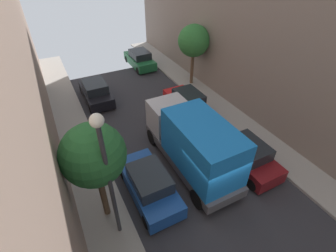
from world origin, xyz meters
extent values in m
plane|color=#2D2D33|center=(0.00, 0.00, 0.00)|extent=(32.00, 32.00, 0.00)
cube|color=gray|center=(-5.00, 0.00, 0.07)|extent=(2.00, 44.00, 0.15)
cube|color=gray|center=(5.00, 0.00, 0.07)|extent=(2.00, 44.00, 0.15)
cube|color=#194799|center=(-2.70, 1.55, 0.55)|extent=(1.76, 4.20, 0.76)
cube|color=#1E2328|center=(-2.70, 1.40, 1.25)|extent=(1.56, 2.10, 0.64)
cylinder|color=black|center=(-3.48, 3.10, 0.32)|extent=(0.22, 0.64, 0.64)
cylinder|color=black|center=(-1.92, 3.10, 0.32)|extent=(0.22, 0.64, 0.64)
cylinder|color=black|center=(-3.48, 0.00, 0.32)|extent=(0.22, 0.64, 0.64)
cylinder|color=black|center=(-1.92, 0.00, 0.32)|extent=(0.22, 0.64, 0.64)
cube|color=black|center=(-2.70, 11.51, 0.55)|extent=(1.76, 4.20, 0.76)
cube|color=#1E2328|center=(-2.70, 11.36, 1.25)|extent=(1.56, 2.10, 0.64)
cylinder|color=black|center=(-3.48, 13.06, 0.32)|extent=(0.22, 0.64, 0.64)
cylinder|color=black|center=(-1.92, 13.06, 0.32)|extent=(0.22, 0.64, 0.64)
cylinder|color=black|center=(-3.48, 9.96, 0.32)|extent=(0.22, 0.64, 0.64)
cylinder|color=black|center=(-1.92, 9.96, 0.32)|extent=(0.22, 0.64, 0.64)
cube|color=maroon|center=(2.70, 1.02, 0.55)|extent=(1.76, 4.20, 0.76)
cube|color=#1E2328|center=(2.70, 0.87, 1.25)|extent=(1.56, 2.10, 0.64)
cylinder|color=black|center=(1.92, 2.57, 0.32)|extent=(0.22, 0.64, 0.64)
cylinder|color=black|center=(3.48, 2.57, 0.32)|extent=(0.22, 0.64, 0.64)
cylinder|color=black|center=(1.92, -0.53, 0.32)|extent=(0.22, 0.64, 0.64)
cylinder|color=black|center=(3.48, -0.53, 0.32)|extent=(0.22, 0.64, 0.64)
cube|color=red|center=(2.70, 7.02, 0.55)|extent=(1.76, 4.20, 0.76)
cube|color=#1E2328|center=(2.70, 6.87, 1.25)|extent=(1.56, 2.10, 0.64)
cylinder|color=black|center=(1.92, 8.57, 0.32)|extent=(0.22, 0.64, 0.64)
cylinder|color=black|center=(3.48, 8.57, 0.32)|extent=(0.22, 0.64, 0.64)
cylinder|color=black|center=(1.92, 5.47, 0.32)|extent=(0.22, 0.64, 0.64)
cylinder|color=black|center=(3.48, 5.47, 0.32)|extent=(0.22, 0.64, 0.64)
cube|color=#1E6638|center=(2.70, 15.95, 0.55)|extent=(1.76, 4.20, 0.76)
cube|color=#1E2328|center=(2.70, 15.80, 1.25)|extent=(1.56, 2.10, 0.64)
cylinder|color=black|center=(1.92, 17.50, 0.32)|extent=(0.22, 0.64, 0.64)
cylinder|color=black|center=(3.48, 17.50, 0.32)|extent=(0.22, 0.64, 0.64)
cylinder|color=black|center=(1.92, 14.40, 0.32)|extent=(0.22, 0.64, 0.64)
cylinder|color=black|center=(3.48, 14.40, 0.32)|extent=(0.22, 0.64, 0.64)
cube|color=#4C4C51|center=(0.00, 2.29, 0.73)|extent=(2.20, 6.60, 0.50)
cube|color=#B7B7BC|center=(0.00, 4.69, 1.83)|extent=(2.10, 1.80, 1.70)
cube|color=blue|center=(0.00, 1.29, 2.18)|extent=(2.24, 4.20, 2.40)
cylinder|color=black|center=(-0.98, 4.89, 0.48)|extent=(0.30, 0.96, 0.96)
cylinder|color=black|center=(0.98, 4.89, 0.48)|extent=(0.30, 0.96, 0.96)
cylinder|color=black|center=(-0.98, -0.11, 0.48)|extent=(0.30, 0.96, 0.96)
cylinder|color=black|center=(0.98, -0.11, 0.48)|extent=(0.30, 0.96, 0.96)
cylinder|color=brown|center=(-4.82, 1.35, 1.46)|extent=(0.26, 0.26, 2.62)
sphere|color=#23602D|center=(-4.82, 1.35, 3.69)|extent=(2.44, 2.44, 2.44)
cylinder|color=brown|center=(5.14, 10.40, 1.47)|extent=(0.26, 0.26, 2.64)
sphere|color=#2D7233|center=(5.14, 10.40, 3.71)|extent=(2.45, 2.45, 2.45)
cylinder|color=#333338|center=(-4.60, 0.31, 2.86)|extent=(0.16, 0.16, 5.43)
sphere|color=white|center=(-4.60, 0.31, 5.80)|extent=(0.44, 0.44, 0.44)
camera|label=1|loc=(-5.42, -5.68, 9.89)|focal=26.43mm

